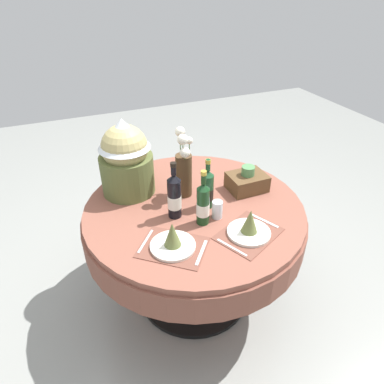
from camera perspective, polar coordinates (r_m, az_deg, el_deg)
name	(u,v)px	position (r m, az deg, el deg)	size (l,w,h in m)	color
ground	(194,291)	(2.64, 0.29, -16.13)	(8.00, 8.00, 0.00)	gray
dining_table	(194,224)	(2.21, 0.34, -5.34)	(1.38, 1.38, 0.78)	brown
place_setting_left	(173,241)	(1.79, -3.23, -8.07)	(0.43, 0.42, 0.16)	brown
place_setting_right	(249,227)	(1.90, 9.51, -5.81)	(0.42, 0.38, 0.16)	brown
flower_vase	(184,168)	(2.13, -1.39, 4.01)	(0.14, 0.19, 0.43)	#47331E
wine_bottle_left	(174,196)	(1.96, -2.95, -0.69)	(0.08, 0.08, 0.35)	black
wine_bottle_centre	(203,204)	(1.91, 1.85, -1.97)	(0.07, 0.07, 0.34)	#143819
wine_bottle_right	(207,189)	(2.05, 2.57, 0.52)	(0.07, 0.07, 0.32)	#194223
tumbler_near_right	(217,210)	(2.00, 4.22, -2.92)	(0.06, 0.06, 0.11)	silver
gift_tub_back_left	(125,155)	(2.17, -11.01, 6.07)	(0.34, 0.34, 0.50)	#566033
woven_basket_side_right	(247,181)	(2.27, 9.13, 1.79)	(0.24, 0.19, 0.17)	brown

